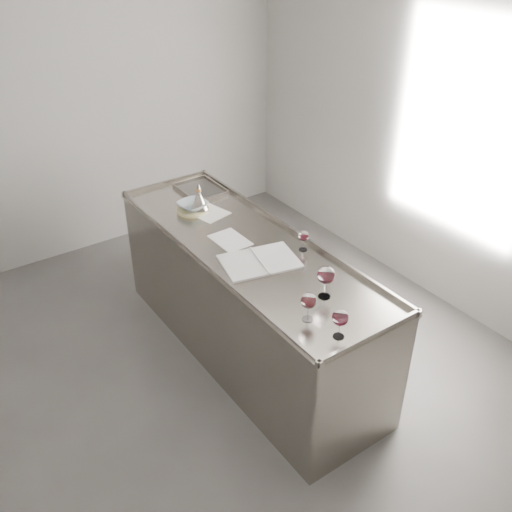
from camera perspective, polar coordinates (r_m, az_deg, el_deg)
room_shell at (r=3.20m, az=-5.44°, el=3.32°), size 4.54×5.04×2.84m
counter at (r=4.14m, az=-0.91°, el=-4.44°), size 0.77×2.42×0.97m
wine_glass_left at (r=3.14m, az=5.29°, el=-4.54°), size 0.09×0.09×0.18m
wine_glass_middle at (r=3.04m, az=8.42°, el=-6.16°), size 0.09×0.09×0.18m
wine_glass_right at (r=3.32m, az=7.01°, el=-1.99°), size 0.11×0.11×0.21m
wine_glass_small at (r=3.78m, az=4.78°, el=1.94°), size 0.07×0.07×0.14m
notebook at (r=3.68m, az=0.37°, el=-0.53°), size 0.55×0.44×0.02m
loose_paper_top at (r=4.31m, az=-5.02°, el=4.46°), size 0.29×0.37×0.00m
loose_paper_under at (r=3.93m, az=-2.60°, el=1.61°), size 0.21×0.29×0.00m
trivet at (r=4.33m, az=-6.31°, el=4.62°), size 0.30×0.30×0.02m
ceramic_bowl at (r=4.32m, az=-6.34°, el=5.05°), size 0.25×0.25×0.05m
wine_funnel at (r=4.30m, az=-5.67°, el=5.34°), size 0.15×0.15×0.23m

